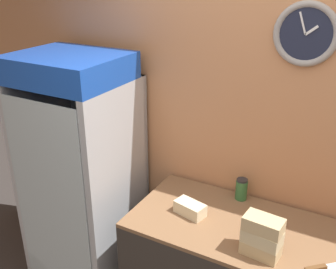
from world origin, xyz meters
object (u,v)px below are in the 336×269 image
(sandwich_flat_left, at_px, (190,209))
(condiment_jar, at_px, (241,189))
(chefs_knife, at_px, (326,267))
(sandwich_stack_middle, at_px, (262,237))
(sandwich_stack_top, at_px, (263,225))
(beverage_cooler, at_px, (86,165))
(sandwich_stack_bottom, at_px, (261,248))

(sandwich_flat_left, xyz_separation_m, condiment_jar, (0.22, 0.33, 0.03))
(chefs_knife, bearing_deg, sandwich_stack_middle, -169.68)
(sandwich_flat_left, bearing_deg, sandwich_stack_top, -17.05)
(beverage_cooler, xyz_separation_m, chefs_knife, (1.74, -0.18, -0.07))
(beverage_cooler, xyz_separation_m, sandwich_stack_middle, (1.41, -0.24, 0.04))
(condiment_jar, bearing_deg, sandwich_flat_left, -124.19)
(sandwich_stack_middle, bearing_deg, chefs_knife, 10.32)
(sandwich_stack_bottom, relative_size, sandwich_stack_middle, 0.99)
(sandwich_stack_middle, height_order, sandwich_stack_top, sandwich_stack_top)
(beverage_cooler, distance_m, sandwich_flat_left, 0.91)
(sandwich_stack_top, bearing_deg, sandwich_stack_middle, 0.00)
(sandwich_flat_left, bearing_deg, condiment_jar, 55.81)
(beverage_cooler, bearing_deg, sandwich_flat_left, -5.66)
(sandwich_flat_left, distance_m, condiment_jar, 0.40)
(sandwich_stack_middle, xyz_separation_m, condiment_jar, (-0.28, 0.48, -0.04))
(sandwich_stack_top, relative_size, chefs_knife, 0.78)
(condiment_jar, bearing_deg, beverage_cooler, -168.19)
(sandwich_stack_top, bearing_deg, condiment_jar, 120.02)
(sandwich_stack_middle, height_order, condiment_jar, sandwich_stack_middle)
(sandwich_flat_left, distance_m, chefs_knife, 0.84)
(sandwich_stack_middle, distance_m, sandwich_flat_left, 0.53)
(sandwich_stack_middle, xyz_separation_m, chefs_knife, (0.33, 0.06, -0.11))
(beverage_cooler, distance_m, chefs_knife, 1.75)
(sandwich_stack_bottom, distance_m, sandwich_flat_left, 0.52)
(beverage_cooler, distance_m, condiment_jar, 1.16)
(sandwich_stack_top, xyz_separation_m, sandwich_flat_left, (-0.50, 0.15, -0.15))
(beverage_cooler, distance_m, sandwich_stack_bottom, 1.43)
(sandwich_stack_bottom, height_order, chefs_knife, sandwich_stack_bottom)
(chefs_knife, bearing_deg, beverage_cooler, 174.02)
(sandwich_stack_top, bearing_deg, sandwich_stack_bottom, 0.00)
(chefs_knife, relative_size, condiment_jar, 1.84)
(beverage_cooler, height_order, condiment_jar, beverage_cooler)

